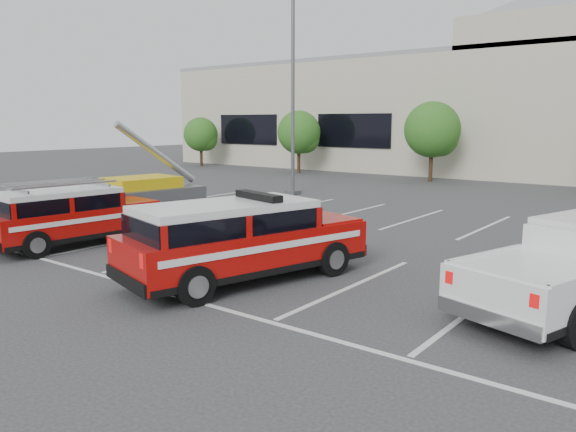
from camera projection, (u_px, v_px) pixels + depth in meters
name	position (u px, v px, depth m)	size (l,w,h in m)	color
ground	(259.00, 268.00, 14.12)	(120.00, 120.00, 0.00)	#2E2E30
stall_markings	(352.00, 238.00, 17.64)	(23.00, 15.00, 0.01)	silver
convention_building	(564.00, 105.00, 38.15)	(60.00, 16.99, 13.20)	#BBB39E
tree_far_left	(202.00, 136.00, 45.90)	(2.77, 2.77, 3.99)	#3F2B19
tree_left	(300.00, 134.00, 39.85)	(3.07, 3.07, 4.42)	#3F2B19
tree_mid_left	(434.00, 132.00, 33.80)	(3.37, 3.37, 4.85)	#3F2B19
light_pole_left	(293.00, 89.00, 27.45)	(0.90, 0.60, 10.24)	#59595E
fire_chief_suv	(242.00, 246.00, 12.88)	(3.52, 6.06, 2.01)	#A30B07
ladder_suv	(71.00, 220.00, 16.58)	(2.37, 5.02, 1.91)	#A30B07
utility_rig	(138.00, 201.00, 20.77)	(4.14, 4.48, 3.67)	#59595E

